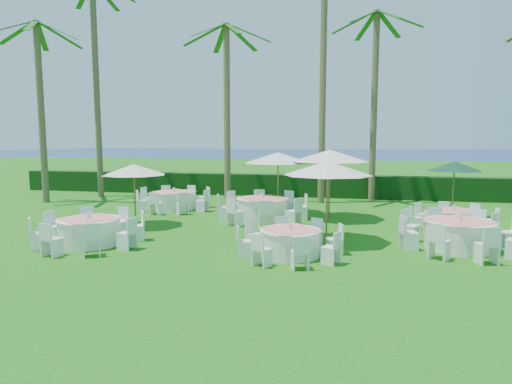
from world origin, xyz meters
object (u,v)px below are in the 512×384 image
banquet_table_f (453,220)px  umbrella_c (278,158)px  umbrella_a (134,170)px  banquet_table_a (89,231)px  banquet_table_d (174,200)px  banquet_table_e (262,208)px  banquet_table_b (290,242)px  umbrella_green (454,166)px  banquet_table_c (459,234)px  umbrella_b (328,168)px  umbrella_d (330,156)px

banquet_table_f → umbrella_c: bearing=161.2°
umbrella_a → banquet_table_f: bearing=7.8°
banquet_table_a → umbrella_a: umbrella_a is taller
banquet_table_d → banquet_table_e: (4.37, -1.72, 0.03)m
banquet_table_f → umbrella_a: 11.25m
banquet_table_b → umbrella_green: size_ratio=1.25×
banquet_table_a → umbrella_c: umbrella_c is taller
banquet_table_e → umbrella_green: 7.90m
banquet_table_a → banquet_table_c: (10.53, 1.72, 0.02)m
umbrella_b → umbrella_c: umbrella_c is taller
banquet_table_b → umbrella_b: 2.76m
banquet_table_b → umbrella_a: size_ratio=1.23×
banquet_table_b → banquet_table_e: banquet_table_e is taller
banquet_table_a → umbrella_b: bearing=15.5°
banquet_table_d → banquet_table_f: banquet_table_d is taller
banquet_table_d → umbrella_b: bearing=-34.6°
umbrella_a → umbrella_b: size_ratio=0.86×
umbrella_c → umbrella_a: bearing=-141.2°
umbrella_b → umbrella_d: (-0.10, 4.01, 0.24)m
banquet_table_b → banquet_table_d: banquet_table_d is taller
banquet_table_f → umbrella_c: size_ratio=0.98×
banquet_table_f → umbrella_a: bearing=-172.2°
banquet_table_f → banquet_table_c: bearing=-99.2°
banquet_table_b → umbrella_d: 6.27m
banquet_table_d → umbrella_d: 7.22m
umbrella_a → banquet_table_a: bearing=-89.0°
banquet_table_e → umbrella_b: (2.61, -3.09, 1.78)m
banquet_table_f → banquet_table_d: bearing=168.5°
umbrella_c → banquet_table_b: bearing=-78.0°
umbrella_b → banquet_table_c: bearing=-2.6°
banquet_table_e → umbrella_d: umbrella_d is taller
banquet_table_c → banquet_table_f: 2.74m
banquet_table_e → umbrella_a: bearing=-154.1°
banquet_table_c → umbrella_green: bearing=79.4°
banquet_table_a → umbrella_green: (11.59, 7.33, 1.64)m
banquet_table_a → umbrella_c: (4.55, 6.61, 1.94)m
banquet_table_e → umbrella_a: (-4.26, -2.07, 1.58)m
banquet_table_a → banquet_table_f: banquet_table_a is taller
banquet_table_d → umbrella_d: bearing=-6.6°
banquet_table_c → umbrella_green: umbrella_green is taller
banquet_table_a → banquet_table_e: size_ratio=0.91×
umbrella_green → banquet_table_f: bearing=-102.0°
banquet_table_e → banquet_table_a: bearing=-130.2°
banquet_table_c → umbrella_b: bearing=177.4°
umbrella_green → umbrella_c: bearing=-174.1°
banquet_table_f → umbrella_d: size_ratio=0.94×
banquet_table_f → umbrella_d: (-4.25, 1.48, 2.11)m
umbrella_b → umbrella_green: (4.77, 5.44, -0.19)m
banquet_table_d → umbrella_b: umbrella_b is taller
umbrella_a → umbrella_c: 5.92m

